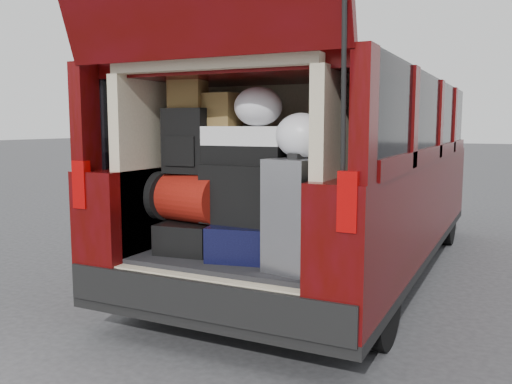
# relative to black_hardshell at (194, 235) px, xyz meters

# --- Properties ---
(ground) EXTENTS (80.00, 80.00, 0.00)m
(ground) POSITION_rel_black_hardshell_xyz_m (0.36, -0.17, -0.65)
(ground) COLOR #333336
(ground) RESTS_ON ground
(minivan) EXTENTS (1.90, 5.35, 2.77)m
(minivan) POSITION_rel_black_hardshell_xyz_m (0.36, 1.69, 0.26)
(minivan) COLOR black
(minivan) RESTS_ON ground
(load_floor) EXTENTS (1.24, 1.05, 0.55)m
(load_floor) POSITION_rel_black_hardshell_xyz_m (0.36, 0.11, -0.37)
(load_floor) COLOR black
(load_floor) RESTS_ON ground
(black_hardshell) EXTENTS (0.42, 0.53, 0.20)m
(black_hardshell) POSITION_rel_black_hardshell_xyz_m (0.00, 0.00, 0.00)
(black_hardshell) COLOR black
(black_hardshell) RESTS_ON load_floor
(navy_hardshell) EXTENTS (0.50, 0.57, 0.22)m
(navy_hardshell) POSITION_rel_black_hardshell_xyz_m (0.41, -0.01, 0.01)
(navy_hardshell) COLOR black
(navy_hardshell) RESTS_ON load_floor
(silver_roller) EXTENTS (0.34, 0.48, 0.65)m
(silver_roller) POSITION_rel_black_hardshell_xyz_m (0.82, -0.12, 0.23)
(silver_roller) COLOR silver
(silver_roller) RESTS_ON load_floor
(red_duffel) EXTENTS (0.54, 0.40, 0.32)m
(red_duffel) POSITION_rel_black_hardshell_xyz_m (-0.01, -0.04, 0.26)
(red_duffel) COLOR maroon
(red_duffel) RESTS_ON black_hardshell
(black_soft_case) EXTENTS (0.53, 0.34, 0.37)m
(black_soft_case) POSITION_rel_black_hardshell_xyz_m (0.40, -0.01, 0.31)
(black_soft_case) COLOR black
(black_soft_case) RESTS_ON navy_hardshell
(backpack) EXTENTS (0.30, 0.19, 0.43)m
(backpack) POSITION_rel_black_hardshell_xyz_m (-0.03, -0.02, 0.64)
(backpack) COLOR black
(backpack) RESTS_ON red_duffel
(twotone_duffel) EXTENTS (0.54, 0.28, 0.24)m
(twotone_duffel) POSITION_rel_black_hardshell_xyz_m (0.39, 0.03, 0.61)
(twotone_duffel) COLOR silver
(twotone_duffel) RESTS_ON black_soft_case
(grocery_sack_lower) EXTENTS (0.25, 0.22, 0.20)m
(grocery_sack_lower) POSITION_rel_black_hardshell_xyz_m (-0.04, 0.02, 0.95)
(grocery_sack_lower) COLOR olive
(grocery_sack_lower) RESTS_ON backpack
(grocery_sack_upper) EXTENTS (0.23, 0.19, 0.21)m
(grocery_sack_upper) POSITION_rel_black_hardshell_xyz_m (0.19, 0.07, 0.84)
(grocery_sack_upper) COLOR olive
(grocery_sack_upper) RESTS_ON twotone_duffel
(plastic_bag_center) EXTENTS (0.31, 0.29, 0.24)m
(plastic_bag_center) POSITION_rel_black_hardshell_xyz_m (0.48, 0.00, 0.85)
(plastic_bag_center) COLOR white
(plastic_bag_center) RESTS_ON twotone_duffel
(plastic_bag_right) EXTENTS (0.35, 0.33, 0.26)m
(plastic_bag_right) POSITION_rel_black_hardshell_xyz_m (0.82, -0.12, 0.68)
(plastic_bag_right) COLOR white
(plastic_bag_right) RESTS_ON silver_roller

